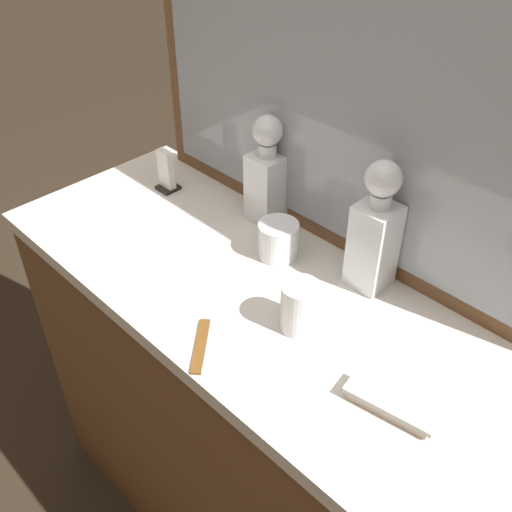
# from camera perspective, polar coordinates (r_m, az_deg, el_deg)

# --- Properties ---
(dresser) EXTENTS (1.26, 0.51, 0.95)m
(dresser) POSITION_cam_1_polar(r_m,az_deg,el_deg) (1.59, 0.00, -15.92)
(dresser) COLOR brown
(dresser) RESTS_ON ground_plane
(dresser_mirror) EXTENTS (1.08, 0.03, 0.75)m
(dresser_mirror) POSITION_cam_1_polar(r_m,az_deg,el_deg) (1.19, 8.39, 16.29)
(dresser_mirror) COLOR brown
(dresser_mirror) RESTS_ON dresser
(crystal_decanter_center) EXTENTS (0.08, 0.08, 0.27)m
(crystal_decanter_center) POSITION_cam_1_polar(r_m,az_deg,el_deg) (1.38, 1.06, 7.32)
(crystal_decanter_center) COLOR white
(crystal_decanter_center) RESTS_ON dresser
(crystal_decanter_front) EXTENTS (0.08, 0.08, 0.29)m
(crystal_decanter_front) POSITION_cam_1_polar(r_m,az_deg,el_deg) (1.20, 11.33, 1.74)
(crystal_decanter_front) COLOR white
(crystal_decanter_front) RESTS_ON dresser
(crystal_tumbler_left) EXTENTS (0.07, 0.07, 0.10)m
(crystal_tumbler_left) POSITION_cam_1_polar(r_m,az_deg,el_deg) (1.12, 4.22, -5.06)
(crystal_tumbler_left) COLOR white
(crystal_tumbler_left) RESTS_ON dresser
(crystal_tumbler_far_right) EXTENTS (0.09, 0.09, 0.08)m
(crystal_tumbler_far_right) POSITION_cam_1_polar(r_m,az_deg,el_deg) (1.30, 2.16, 1.42)
(crystal_tumbler_far_right) COLOR white
(crystal_tumbler_far_right) RESTS_ON dresser
(silver_brush_far_right) EXTENTS (0.17, 0.08, 0.02)m
(silver_brush_far_right) POSITION_cam_1_polar(r_m,az_deg,el_deg) (1.04, 12.84, -13.77)
(silver_brush_far_right) COLOR #B7A88C
(silver_brush_far_right) RESTS_ON dresser
(tortoiseshell_comb) EXTENTS (0.11, 0.11, 0.01)m
(tortoiseshell_comb) POSITION_cam_1_polar(r_m,az_deg,el_deg) (1.12, -5.34, -8.59)
(tortoiseshell_comb) COLOR brown
(tortoiseshell_comb) RESTS_ON dresser
(napkin_holder) EXTENTS (0.05, 0.05, 0.11)m
(napkin_holder) POSITION_cam_1_polar(r_m,az_deg,el_deg) (1.54, -8.59, 7.87)
(napkin_holder) COLOR black
(napkin_holder) RESTS_ON dresser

